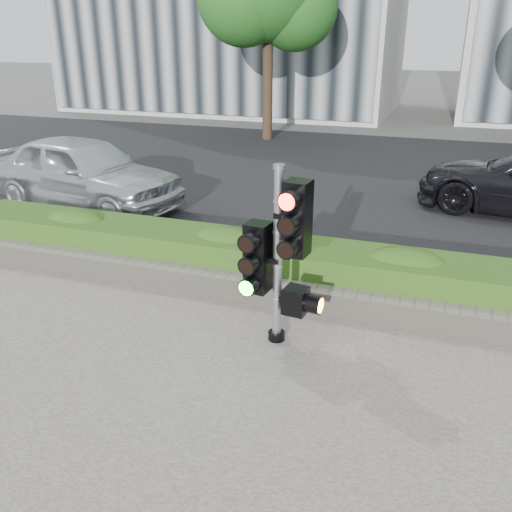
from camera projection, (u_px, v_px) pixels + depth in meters
name	position (u px, v px, depth m)	size (l,w,h in m)	color
ground	(242.00, 383.00, 6.05)	(120.00, 120.00, 0.00)	#51514C
road	(372.00, 177.00, 14.77)	(60.00, 13.00, 0.02)	black
curb	(311.00, 270.00, 8.78)	(60.00, 0.25, 0.12)	gray
stone_wall	(290.00, 295.00, 7.63)	(12.00, 0.32, 0.34)	gray
hedge	(302.00, 267.00, 8.13)	(12.00, 1.00, 0.68)	#58922D
traffic_signal	(281.00, 248.00, 6.40)	(0.80, 0.61, 2.24)	black
car_silver	(83.00, 172.00, 11.90)	(1.86, 4.62, 1.57)	silver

